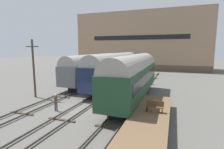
{
  "coord_description": "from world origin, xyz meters",
  "views": [
    {
      "loc": [
        8.85,
        -14.91,
        6.08
      ],
      "look_at": [
        0.0,
        9.74,
        2.2
      ],
      "focal_mm": 28.0,
      "sensor_mm": 36.0,
      "label": 1
    }
  ],
  "objects_px": {
    "train_car_green": "(134,75)",
    "utility_pole": "(34,68)",
    "train_car_navy": "(116,68)",
    "person_worker": "(56,101)",
    "train_car_grey": "(94,67)",
    "bench": "(155,106)"
  },
  "relations": [
    {
      "from": "bench",
      "to": "utility_pole",
      "type": "bearing_deg",
      "value": 168.92
    },
    {
      "from": "person_worker",
      "to": "utility_pole",
      "type": "bearing_deg",
      "value": 149.81
    },
    {
      "from": "train_car_grey",
      "to": "person_worker",
      "type": "xyz_separation_m",
      "value": [
        2.56,
        -14.01,
        -1.88
      ]
    },
    {
      "from": "train_car_green",
      "to": "train_car_navy",
      "type": "bearing_deg",
      "value": 123.96
    },
    {
      "from": "train_car_navy",
      "to": "bench",
      "type": "relative_size",
      "value": 13.46
    },
    {
      "from": "train_car_green",
      "to": "bench",
      "type": "bearing_deg",
      "value": -62.37
    },
    {
      "from": "bench",
      "to": "train_car_grey",
      "type": "bearing_deg",
      "value": 131.19
    },
    {
      "from": "train_car_navy",
      "to": "train_car_green",
      "type": "relative_size",
      "value": 1.19
    },
    {
      "from": "train_car_grey",
      "to": "bench",
      "type": "distance_m",
      "value": 18.23
    },
    {
      "from": "train_car_grey",
      "to": "person_worker",
      "type": "distance_m",
      "value": 14.37
    },
    {
      "from": "train_car_navy",
      "to": "train_car_green",
      "type": "height_order",
      "value": "train_car_green"
    },
    {
      "from": "train_car_navy",
      "to": "bench",
      "type": "xyz_separation_m",
      "value": [
        7.52,
        -12.46,
        -1.58
      ]
    },
    {
      "from": "train_car_navy",
      "to": "bench",
      "type": "bearing_deg",
      "value": -58.91
    },
    {
      "from": "train_car_green",
      "to": "train_car_grey",
      "type": "bearing_deg",
      "value": 138.71
    },
    {
      "from": "train_car_navy",
      "to": "train_car_green",
      "type": "bearing_deg",
      "value": -56.04
    },
    {
      "from": "train_car_grey",
      "to": "train_car_navy",
      "type": "xyz_separation_m",
      "value": [
        4.45,
        -1.21,
        0.15
      ]
    },
    {
      "from": "train_car_green",
      "to": "utility_pole",
      "type": "bearing_deg",
      "value": -166.37
    },
    {
      "from": "bench",
      "to": "train_car_navy",
      "type": "bearing_deg",
      "value": 121.09
    },
    {
      "from": "train_car_grey",
      "to": "utility_pole",
      "type": "xyz_separation_m",
      "value": [
        -3.1,
        -10.72,
        0.85
      ]
    },
    {
      "from": "train_car_grey",
      "to": "utility_pole",
      "type": "height_order",
      "value": "utility_pole"
    },
    {
      "from": "person_worker",
      "to": "train_car_grey",
      "type": "bearing_deg",
      "value": 100.35
    },
    {
      "from": "train_car_navy",
      "to": "person_worker",
      "type": "distance_m",
      "value": 13.1
    }
  ]
}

